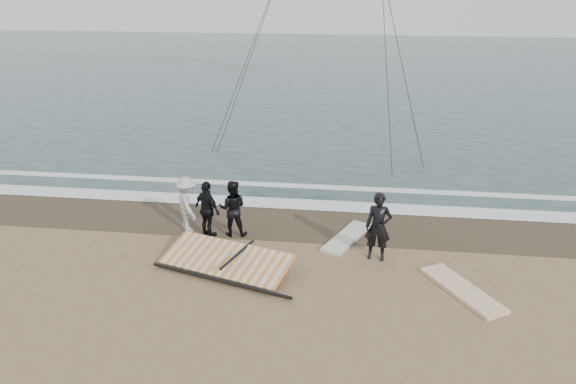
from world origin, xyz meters
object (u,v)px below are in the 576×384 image
(board_cream, at_px, (347,238))
(sail_rig, at_px, (225,260))
(board_white, at_px, (462,290))
(man_main, at_px, (378,227))

(board_cream, distance_m, sail_rig, 3.76)
(board_white, xyz_separation_m, sail_rig, (-6.04, 0.49, 0.14))
(board_white, bearing_deg, sail_rig, 143.79)
(board_cream, bearing_deg, sail_rig, -123.46)
(board_white, distance_m, board_cream, 3.85)
(board_cream, height_order, sail_rig, sail_rig)
(man_main, relative_size, sail_rig, 0.50)
(man_main, relative_size, board_cream, 0.84)
(board_cream, bearing_deg, board_white, -17.69)
(board_white, relative_size, sail_rig, 0.65)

